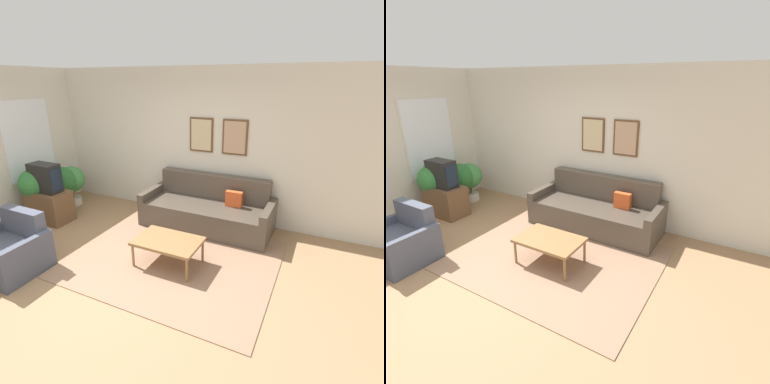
# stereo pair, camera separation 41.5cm
# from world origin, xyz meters

# --- Properties ---
(ground_plane) EXTENTS (16.00, 16.00, 0.00)m
(ground_plane) POSITION_xyz_m (0.00, 0.00, 0.00)
(ground_plane) COLOR #997551
(area_rug) EXTENTS (2.88, 2.32, 0.01)m
(area_rug) POSITION_xyz_m (0.61, 0.81, 0.01)
(area_rug) COLOR #937056
(area_rug) RESTS_ON ground_plane
(wall_back) EXTENTS (8.00, 0.09, 2.70)m
(wall_back) POSITION_xyz_m (0.01, 2.48, 1.35)
(wall_back) COLOR beige
(wall_back) RESTS_ON ground_plane
(wall_left_window) EXTENTS (0.08, 8.00, 2.70)m
(wall_left_window) POSITION_xyz_m (-2.80, 0.63, 1.35)
(wall_left_window) COLOR beige
(wall_left_window) RESTS_ON ground_plane
(couch) EXTENTS (2.27, 0.90, 0.89)m
(couch) POSITION_xyz_m (0.64, 2.01, 0.30)
(couch) COLOR #4C4238
(couch) RESTS_ON ground_plane
(coffee_table) EXTENTS (0.91, 0.60, 0.39)m
(coffee_table) POSITION_xyz_m (0.60, 0.67, 0.36)
(coffee_table) COLOR olive
(coffee_table) RESTS_ON ground_plane
(tv_stand) EXTENTS (0.77, 0.47, 0.57)m
(tv_stand) POSITION_xyz_m (-2.09, 1.01, 0.29)
(tv_stand) COLOR brown
(tv_stand) RESTS_ON ground_plane
(tv) EXTENTS (0.55, 0.28, 0.51)m
(tv) POSITION_xyz_m (-2.09, 1.01, 0.83)
(tv) COLOR black
(tv) RESTS_ON tv_stand
(armchair) EXTENTS (0.91, 0.76, 0.79)m
(armchair) POSITION_xyz_m (-1.30, -0.33, 0.27)
(armchair) COLOR #474C5B
(armchair) RESTS_ON ground_plane
(potted_plant_tall) EXTENTS (0.57, 0.57, 0.97)m
(potted_plant_tall) POSITION_xyz_m (-2.35, 1.00, 0.64)
(potted_plant_tall) COLOR #935638
(potted_plant_tall) RESTS_ON ground_plane
(potted_plant_by_window) EXTENTS (0.54, 0.54, 0.82)m
(potted_plant_by_window) POSITION_xyz_m (-2.29, 1.77, 0.51)
(potted_plant_by_window) COLOR beige
(potted_plant_by_window) RESTS_ON ground_plane
(potted_plant_small) EXTENTS (0.58, 0.58, 0.86)m
(potted_plant_small) POSITION_xyz_m (-2.31, 1.55, 0.55)
(potted_plant_small) COLOR slate
(potted_plant_small) RESTS_ON ground_plane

